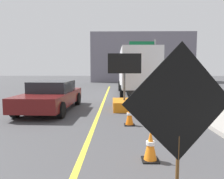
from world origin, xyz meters
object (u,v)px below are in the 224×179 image
highway_guide_sign (147,55)px  traffic_cone_near_sign (150,146)px  box_truck (137,71)px  arrow_board_trailer (124,100)px  traffic_cone_mid_lane (130,115)px  roadwork_sign (180,106)px  pickup_car (51,96)px

highway_guide_sign → traffic_cone_near_sign: size_ratio=7.34×
highway_guide_sign → box_truck: bearing=-105.2°
arrow_board_trailer → traffic_cone_near_sign: (0.35, -5.79, -0.15)m
box_truck → traffic_cone_mid_lane: bearing=-96.9°
roadwork_sign → traffic_cone_near_sign: (-0.13, 1.55, -1.14)m
pickup_car → traffic_cone_mid_lane: size_ratio=6.82×
arrow_board_trailer → highway_guide_sign: 12.82m
roadwork_sign → box_truck: (0.65, 13.15, 0.35)m
roadwork_sign → traffic_cone_near_sign: size_ratio=3.42×
traffic_cone_near_sign → traffic_cone_mid_lane: bearing=95.4°
highway_guide_sign → arrow_board_trailer: bearing=-103.2°
traffic_cone_mid_lane → highway_guide_sign: bearing=79.6°
box_truck → highway_guide_sign: highway_guide_sign is taller
arrow_board_trailer → highway_guide_sign: size_ratio=0.54×
pickup_car → highway_guide_sign: (6.33, 12.40, 2.72)m
arrow_board_trailer → traffic_cone_mid_lane: size_ratio=3.80×
roadwork_sign → traffic_cone_near_sign: bearing=94.7°
pickup_car → traffic_cone_mid_lane: pickup_car is taller
arrow_board_trailer → roadwork_sign: bearing=-86.3°
arrow_board_trailer → pickup_car: 3.50m
pickup_car → traffic_cone_near_sign: size_ratio=7.10×
box_truck → traffic_cone_mid_lane: 8.91m
roadwork_sign → pickup_car: 8.16m
arrow_board_trailer → box_truck: (1.13, 5.81, 1.34)m
highway_guide_sign → roadwork_sign: bearing=-96.9°
traffic_cone_mid_lane → box_truck: bearing=83.1°
arrow_board_trailer → box_truck: bearing=79.0°
highway_guide_sign → traffic_cone_mid_lane: 15.63m
highway_guide_sign → pickup_car: bearing=-117.1°
roadwork_sign → highway_guide_sign: (2.37, 19.49, 1.95)m
pickup_car → highway_guide_sign: highway_guide_sign is taller
roadwork_sign → box_truck: box_truck is taller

